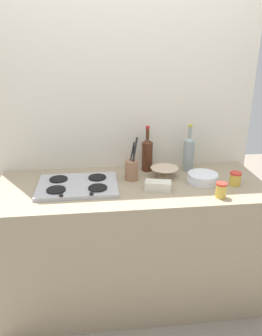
{
  "coord_description": "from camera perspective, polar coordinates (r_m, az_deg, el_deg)",
  "views": [
    {
      "loc": [
        -0.22,
        -1.96,
        1.79
      ],
      "look_at": [
        0.0,
        0.0,
        1.02
      ],
      "focal_mm": 34.75,
      "sensor_mm": 36.0,
      "label": 1
    }
  ],
  "objects": [
    {
      "name": "condiment_jar_rear",
      "position": [
        2.26,
        17.82,
        -1.78
      ],
      "size": [
        0.08,
        0.08,
        0.09
      ],
      "color": "gold",
      "rests_on": "counter_block"
    },
    {
      "name": "mixing_bowl",
      "position": [
        2.29,
        5.86,
        -0.66
      ],
      "size": [
        0.2,
        0.2,
        0.07
      ],
      "color": "beige",
      "rests_on": "counter_block"
    },
    {
      "name": "ground_plane",
      "position": [
        2.67,
        0.0,
        -20.88
      ],
      "size": [
        6.0,
        6.0,
        0.0
      ],
      "primitive_type": "plane",
      "color": "gray",
      "rests_on": "ground"
    },
    {
      "name": "wine_bottle_leftmost",
      "position": [
        2.37,
        2.86,
        2.47
      ],
      "size": [
        0.08,
        0.08,
        0.33
      ],
      "color": "#472314",
      "rests_on": "counter_block"
    },
    {
      "name": "wine_bottle_mid_left",
      "position": [
        2.4,
        10.08,
        2.63
      ],
      "size": [
        0.08,
        0.08,
        0.35
      ],
      "color": "gray",
      "rests_on": "counter_block"
    },
    {
      "name": "counter_block",
      "position": [
        2.39,
        0.0,
        -12.85
      ],
      "size": [
        1.8,
        0.7,
        0.9
      ],
      "primitive_type": "cube",
      "color": "tan",
      "rests_on": "ground"
    },
    {
      "name": "backsplash_panel",
      "position": [
        2.44,
        -1.02,
        6.07
      ],
      "size": [
        1.9,
        0.06,
        2.3
      ],
      "primitive_type": "cube",
      "color": "beige",
      "rests_on": "ground"
    },
    {
      "name": "utensil_crock",
      "position": [
        2.22,
        0.09,
        -0.22
      ],
      "size": [
        0.09,
        0.09,
        0.3
      ],
      "color": "#996B4C",
      "rests_on": "counter_block"
    },
    {
      "name": "butter_dish",
      "position": [
        2.09,
        4.76,
        -3.09
      ],
      "size": [
        0.18,
        0.12,
        0.06
      ],
      "primitive_type": "cube",
      "rotation": [
        0.0,
        0.0,
        -0.24
      ],
      "color": "silver",
      "rests_on": "counter_block"
    },
    {
      "name": "condiment_jar_front",
      "position": [
        2.05,
        15.51,
        -3.75
      ],
      "size": [
        0.07,
        0.07,
        0.09
      ],
      "color": "gold",
      "rests_on": "counter_block"
    },
    {
      "name": "plate_stack",
      "position": [
        2.25,
        12.44,
        -1.7
      ],
      "size": [
        0.21,
        0.2,
        0.06
      ],
      "color": "white",
      "rests_on": "counter_block"
    },
    {
      "name": "stovetop_hob",
      "position": [
        2.15,
        -9.34,
        -3.05
      ],
      "size": [
        0.52,
        0.38,
        0.04
      ],
      "color": "#B2B2B7",
      "rests_on": "counter_block"
    }
  ]
}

